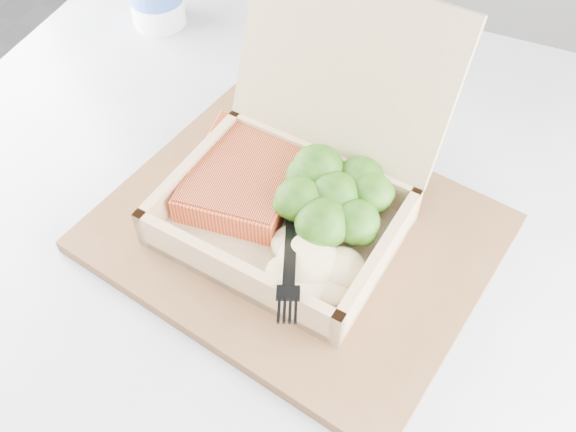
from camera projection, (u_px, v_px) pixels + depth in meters
The scene contains 8 objects.
cafe_table at pixel (271, 335), 0.79m from camera, with size 0.92×0.92×0.75m.
serving_tray at pixel (295, 233), 0.63m from camera, with size 0.36×0.29×0.02m, color brown.
takeout_container at pixel (302, 172), 0.61m from camera, with size 0.23×0.25×0.20m.
salmon_fillet at pixel (245, 175), 0.64m from camera, with size 0.10×0.13×0.03m, color #FC5A31.
broccoli_pile at pixel (334, 202), 0.61m from camera, with size 0.12×0.12×0.04m, color #40801C, non-canonical shape.
mashed_potatoes at pixel (308, 260), 0.57m from camera, with size 0.09×0.08×0.03m, color beige.
plastic_fork at pixel (291, 230), 0.58m from camera, with size 0.07×0.13×0.02m.
receipt at pixel (354, 114), 0.75m from camera, with size 0.08×0.14×0.00m, color white.
Camera 1 is at (0.10, 0.10, 1.26)m, focal length 40.00 mm.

